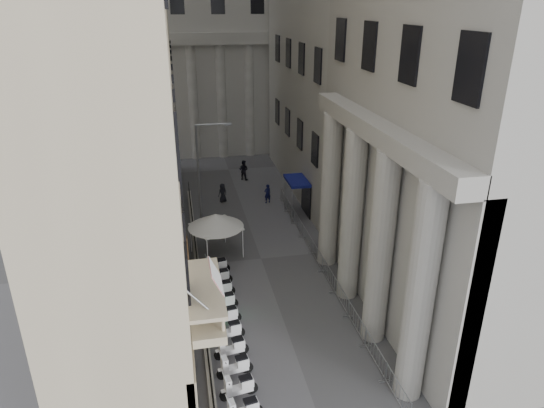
# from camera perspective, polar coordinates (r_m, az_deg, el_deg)

# --- Properties ---
(far_building) EXTENTS (22.00, 10.00, 30.00)m
(far_building) POSITION_cam_1_polar(r_m,az_deg,el_deg) (57.42, -6.86, 21.51)
(far_building) COLOR beige
(far_building) RESTS_ON ground
(iron_fence) EXTENTS (0.30, 28.00, 1.40)m
(iron_fence) POSITION_cam_1_polar(r_m,az_deg,el_deg) (31.61, -8.69, -8.16)
(iron_fence) COLOR black
(iron_fence) RESTS_ON ground
(blue_awning) EXTENTS (1.60, 3.00, 3.00)m
(blue_awning) POSITION_cam_1_polar(r_m,az_deg,el_deg) (39.75, 2.88, -1.17)
(blue_awning) COLOR navy
(blue_awning) RESTS_ON ground
(scooter_3) EXTENTS (1.47, 0.78, 1.50)m
(scooter_3) POSITION_cam_1_polar(r_m,az_deg,el_deg) (23.03, -3.84, -21.67)
(scooter_3) COLOR white
(scooter_3) RESTS_ON ground
(scooter_4) EXTENTS (1.47, 0.78, 1.50)m
(scooter_4) POSITION_cam_1_polar(r_m,az_deg,el_deg) (23.99, -4.30, -19.48)
(scooter_4) COLOR white
(scooter_4) RESTS_ON ground
(scooter_5) EXTENTS (1.47, 0.78, 1.50)m
(scooter_5) POSITION_cam_1_polar(r_m,az_deg,el_deg) (24.99, -4.70, -17.45)
(scooter_5) COLOR white
(scooter_5) RESTS_ON ground
(scooter_6) EXTENTS (1.47, 0.78, 1.50)m
(scooter_6) POSITION_cam_1_polar(r_m,az_deg,el_deg) (26.02, -5.07, -15.59)
(scooter_6) COLOR white
(scooter_6) RESTS_ON ground
(scooter_7) EXTENTS (1.47, 0.78, 1.50)m
(scooter_7) POSITION_cam_1_polar(r_m,az_deg,el_deg) (27.07, -5.41, -13.86)
(scooter_7) COLOR white
(scooter_7) RESTS_ON ground
(scooter_8) EXTENTS (1.47, 0.78, 1.50)m
(scooter_8) POSITION_cam_1_polar(r_m,az_deg,el_deg) (28.15, -5.71, -12.27)
(scooter_8) COLOR white
(scooter_8) RESTS_ON ground
(scooter_9) EXTENTS (1.47, 0.78, 1.50)m
(scooter_9) POSITION_cam_1_polar(r_m,az_deg,el_deg) (29.25, -5.99, -10.79)
(scooter_9) COLOR white
(scooter_9) RESTS_ON ground
(scooter_10) EXTENTS (1.47, 0.78, 1.50)m
(scooter_10) POSITION_cam_1_polar(r_m,az_deg,el_deg) (30.36, -6.24, -9.42)
(scooter_10) COLOR white
(scooter_10) RESTS_ON ground
(scooter_11) EXTENTS (1.47, 0.78, 1.50)m
(scooter_11) POSITION_cam_1_polar(r_m,az_deg,el_deg) (31.50, -6.48, -8.15)
(scooter_11) COLOR white
(scooter_11) RESTS_ON ground
(barrier_0) EXTENTS (0.60, 2.40, 1.10)m
(barrier_0) POSITION_cam_1_polar(r_m,az_deg,el_deg) (23.41, 14.44, -21.60)
(barrier_0) COLOR #999BA0
(barrier_0) RESTS_ON ground
(barrier_1) EXTENTS (0.60, 2.40, 1.10)m
(barrier_1) POSITION_cam_1_polar(r_m,az_deg,el_deg) (25.06, 11.95, -17.82)
(barrier_1) COLOR #999BA0
(barrier_1) RESTS_ON ground
(barrier_2) EXTENTS (0.60, 2.40, 1.10)m
(barrier_2) POSITION_cam_1_polar(r_m,az_deg,el_deg) (26.84, 9.86, -14.50)
(barrier_2) COLOR #999BA0
(barrier_2) RESTS_ON ground
(barrier_3) EXTENTS (0.60, 2.40, 1.10)m
(barrier_3) POSITION_cam_1_polar(r_m,az_deg,el_deg) (28.73, 8.09, -11.59)
(barrier_3) COLOR #999BA0
(barrier_3) RESTS_ON ground
(barrier_4) EXTENTS (0.60, 2.40, 1.10)m
(barrier_4) POSITION_cam_1_polar(r_m,az_deg,el_deg) (30.71, 6.58, -9.04)
(barrier_4) COLOR #999BA0
(barrier_4) RESTS_ON ground
(barrier_5) EXTENTS (0.60, 2.40, 1.10)m
(barrier_5) POSITION_cam_1_polar(r_m,az_deg,el_deg) (32.75, 5.26, -6.80)
(barrier_5) COLOR #999BA0
(barrier_5) RESTS_ON ground
(barrier_6) EXTENTS (0.60, 2.40, 1.10)m
(barrier_6) POSITION_cam_1_polar(r_m,az_deg,el_deg) (34.86, 4.12, -4.82)
(barrier_6) COLOR #999BA0
(barrier_6) RESTS_ON ground
(barrier_7) EXTENTS (0.60, 2.40, 1.10)m
(barrier_7) POSITION_cam_1_polar(r_m,az_deg,el_deg) (37.02, 3.11, -3.07)
(barrier_7) COLOR #999BA0
(barrier_7) RESTS_ON ground
(barrier_8) EXTENTS (0.60, 2.40, 1.10)m
(barrier_8) POSITION_cam_1_polar(r_m,az_deg,el_deg) (39.21, 2.22, -1.51)
(barrier_8) COLOR #999BA0
(barrier_8) RESTS_ON ground
(barrier_9) EXTENTS (0.60, 2.40, 1.10)m
(barrier_9) POSITION_cam_1_polar(r_m,az_deg,el_deg) (41.44, 1.42, -0.12)
(barrier_9) COLOR #999BA0
(barrier_9) RESTS_ON ground
(security_tent) EXTENTS (3.75, 3.75, 3.04)m
(security_tent) POSITION_cam_1_polar(r_m,az_deg,el_deg) (32.30, -5.58, -2.18)
(security_tent) COLOR white
(security_tent) RESTS_ON ground
(street_lamp) EXTENTS (2.64, 0.23, 8.07)m
(street_lamp) POSITION_cam_1_polar(r_m,az_deg,el_deg) (35.99, -8.19, 4.22)
(street_lamp) COLOR gray
(street_lamp) RESTS_ON ground
(info_kiosk) EXTENTS (0.42, 0.94, 1.94)m
(info_kiosk) POSITION_cam_1_polar(r_m,az_deg,el_deg) (27.27, -8.03, -11.18)
(info_kiosk) COLOR black
(info_kiosk) RESTS_ON ground
(pedestrian_a) EXTENTS (0.71, 0.58, 1.68)m
(pedestrian_a) POSITION_cam_1_polar(r_m,az_deg,el_deg) (41.61, -0.53, 1.23)
(pedestrian_a) COLOR #0D1036
(pedestrian_a) RESTS_ON ground
(pedestrian_b) EXTENTS (1.20, 1.14, 1.96)m
(pedestrian_b) POSITION_cam_1_polar(r_m,az_deg,el_deg) (47.21, -3.37, 4.03)
(pedestrian_b) COLOR black
(pedestrian_b) RESTS_ON ground
(pedestrian_c) EXTENTS (0.96, 0.84, 1.65)m
(pedestrian_c) POSITION_cam_1_polar(r_m,az_deg,el_deg) (42.03, -5.83, 1.32)
(pedestrian_c) COLOR black
(pedestrian_c) RESTS_ON ground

